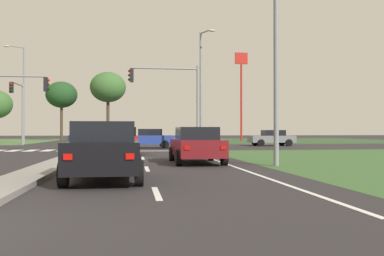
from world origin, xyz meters
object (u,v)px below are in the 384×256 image
at_px(traffic_signal_near_left, 1,96).
at_px(car_maroon_second, 196,145).
at_px(traffic_signal_far_left, 19,102).
at_px(street_lamp_second, 202,84).
at_px(car_teal_seventh, 100,135).
at_px(car_blue_third, 148,138).
at_px(treeline_third, 62,95).
at_px(pedestrian_at_median, 106,133).
at_px(fastfood_pole_sign, 241,77).
at_px(car_red_sixth, 123,140).
at_px(street_lamp_third, 22,90).
at_px(street_lamp_near, 282,37).
at_px(traffic_signal_near_right, 173,92).
at_px(car_grey_fifth, 272,138).
at_px(car_navy_near, 94,138).
at_px(car_black_fourth, 105,151).
at_px(treeline_fourth, 108,87).

bearing_deg(traffic_signal_near_left, car_maroon_second, -45.65).
xyz_separation_m(traffic_signal_far_left, street_lamp_second, (16.25, -7.30, 1.20)).
xyz_separation_m(car_teal_seventh, traffic_signal_far_left, (-5.45, -26.85, 3.31)).
distance_m(car_maroon_second, car_teal_seventh, 50.87).
bearing_deg(car_blue_third, traffic_signal_far_left, 58.71).
relative_size(car_blue_third, traffic_signal_near_left, 0.78).
bearing_deg(car_teal_seventh, traffic_signal_far_left, 78.53).
height_order(traffic_signal_far_left, treeline_third, treeline_third).
distance_m(pedestrian_at_median, treeline_third, 22.86).
distance_m(pedestrian_at_median, fastfood_pole_sign, 23.52).
relative_size(car_red_sixth, street_lamp_third, 0.42).
bearing_deg(car_red_sixth, street_lamp_near, -58.28).
bearing_deg(street_lamp_second, car_maroon_second, -100.37).
relative_size(car_teal_seventh, pedestrian_at_median, 2.76).
relative_size(traffic_signal_near_right, fastfood_pole_sign, 0.48).
distance_m(traffic_signal_far_left, street_lamp_near, 30.31).
height_order(car_grey_fifth, treeline_third, treeline_third).
height_order(fastfood_pole_sign, treeline_third, fastfood_pole_sign).
bearing_deg(street_lamp_third, car_red_sixth, -62.07).
xyz_separation_m(traffic_signal_far_left, traffic_signal_near_left, (1.92, -11.76, -0.38)).
xyz_separation_m(car_navy_near, traffic_signal_far_left, (-7.32, 4.02, 3.30)).
distance_m(car_navy_near, pedestrian_at_median, 8.31).
xyz_separation_m(car_blue_third, treeline_third, (-12.00, 32.12, 6.14)).
distance_m(car_maroon_second, pedestrian_at_median, 28.22).
xyz_separation_m(car_navy_near, car_blue_third, (4.55, -3.19, 0.00)).
bearing_deg(car_teal_seventh, street_lamp_near, 101.80).
bearing_deg(street_lamp_near, traffic_signal_near_right, 102.07).
relative_size(car_blue_third, car_teal_seventh, 0.90).
height_order(traffic_signal_near_right, traffic_signal_near_left, traffic_signal_near_right).
height_order(car_black_fourth, pedestrian_at_median, pedestrian_at_median).
distance_m(traffic_signal_far_left, traffic_signal_near_left, 11.92).
bearing_deg(car_red_sixth, traffic_signal_far_left, 123.41).
relative_size(car_red_sixth, traffic_signal_near_left, 0.83).
xyz_separation_m(car_grey_fifth, treeline_fourth, (-16.66, 28.10, 7.39)).
xyz_separation_m(car_teal_seventh, street_lamp_second, (10.80, -34.15, 4.52)).
height_order(car_red_sixth, traffic_signal_far_left, traffic_signal_far_left).
relative_size(traffic_signal_near_left, pedestrian_at_median, 3.17).
height_order(car_maroon_second, car_black_fourth, car_black_fourth).
distance_m(car_maroon_second, treeline_fourth, 48.92).
bearing_deg(fastfood_pole_sign, car_maroon_second, -107.53).
bearing_deg(car_teal_seventh, car_navy_near, 93.47).
bearing_deg(treeline_third, traffic_signal_far_left, -89.69).
relative_size(street_lamp_second, treeline_fourth, 0.91).
bearing_deg(car_teal_seventh, treeline_fourth, 121.43).
xyz_separation_m(car_black_fourth, traffic_signal_near_left, (-7.91, 17.63, 2.88)).
height_order(car_black_fourth, traffic_signal_far_left, traffic_signal_far_left).
height_order(car_red_sixth, street_lamp_near, street_lamp_near).
relative_size(car_maroon_second, street_lamp_third, 0.43).
distance_m(car_navy_near, traffic_signal_near_left, 9.88).
distance_m(car_red_sixth, street_lamp_third, 24.28).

